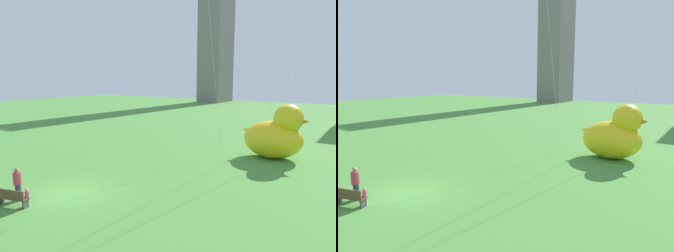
{
  "view_description": "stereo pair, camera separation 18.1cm",
  "coord_description": "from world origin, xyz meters",
  "views": [
    {
      "loc": [
        13.36,
        -9.91,
        6.22
      ],
      "look_at": [
        2.59,
        5.69,
        3.21
      ],
      "focal_mm": 32.75,
      "sensor_mm": 36.0,
      "label": 1
    },
    {
      "loc": [
        13.51,
        -9.81,
        6.22
      ],
      "look_at": [
        2.59,
        5.69,
        3.21
      ],
      "focal_mm": 32.75,
      "sensor_mm": 36.0,
      "label": 2
    }
  ],
  "objects": [
    {
      "name": "ground_plane",
      "position": [
        0.0,
        0.0,
        0.0
      ],
      "size": [
        140.0,
        140.0,
        0.0
      ],
      "primitive_type": "plane",
      "color": "#4A8B3A"
    },
    {
      "name": "park_bench",
      "position": [
        -0.91,
        -2.61,
        0.48
      ],
      "size": [
        1.75,
        0.92,
        0.9
      ],
      "color": "brown",
      "rests_on": "ground"
    },
    {
      "name": "person_adult",
      "position": [
        -1.41,
        -1.98,
        0.95
      ],
      "size": [
        0.42,
        0.42,
        1.72
      ],
      "color": "#38476B",
      "rests_on": "ground"
    },
    {
      "name": "person_child",
      "position": [
        -0.36,
        -2.12,
        0.5
      ],
      "size": [
        0.22,
        0.22,
        0.91
      ],
      "color": "silver",
      "rests_on": "ground"
    },
    {
      "name": "giant_inflatable_duck",
      "position": [
        7.01,
        13.92,
        1.81
      ],
      "size": [
        5.14,
        3.3,
        4.26
      ],
      "color": "yellow",
      "rests_on": "ground"
    }
  ]
}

